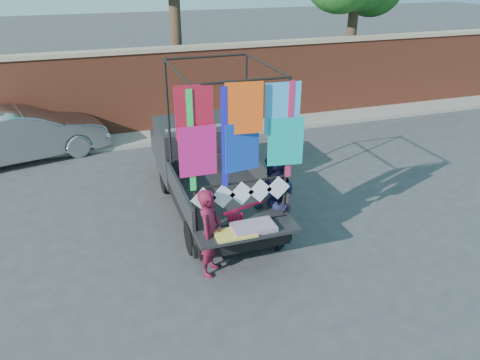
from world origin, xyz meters
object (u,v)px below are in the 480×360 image
object	(u,v)px
pickup_truck	(204,165)
sedan	(24,134)
woman	(210,233)
man	(274,203)

from	to	relation	value
pickup_truck	sedan	world-z (taller)	pickup_truck
pickup_truck	woman	world-z (taller)	pickup_truck
woman	man	xyz separation A→B (m)	(1.36, 0.45, 0.11)
sedan	man	xyz separation A→B (m)	(4.75, -6.16, 0.20)
woman	man	size ratio (longest dim) A/B	0.88
sedan	woman	world-z (taller)	woman
pickup_truck	man	bearing A→B (deg)	-72.55
sedan	man	distance (m)	7.79
sedan	woman	xyz separation A→B (m)	(3.40, -6.61, 0.09)
pickup_truck	man	world-z (taller)	pickup_truck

